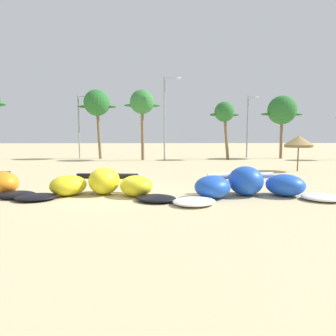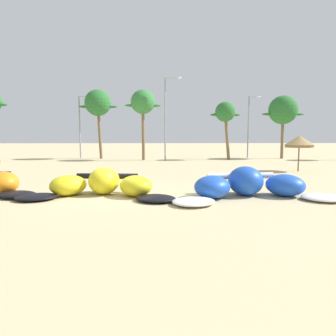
% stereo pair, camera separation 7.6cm
% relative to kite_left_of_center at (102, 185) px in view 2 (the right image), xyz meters
% --- Properties ---
extents(ground_plane, '(260.00, 260.00, 0.00)m').
position_rel_kite_left_of_center_xyz_m(ground_plane, '(0.61, 0.66, -0.49)').
color(ground_plane, '#C6B284').
extents(kite_left_of_center, '(7.30, 3.64, 1.28)m').
position_rel_kite_left_of_center_xyz_m(kite_left_of_center, '(0.00, 0.00, 0.00)').
color(kite_left_of_center, black).
rests_on(kite_left_of_center, ground).
extents(kite_center, '(7.84, 3.93, 1.36)m').
position_rel_kite_left_of_center_xyz_m(kite_center, '(6.71, -0.58, 0.03)').
color(kite_center, white).
rests_on(kite_center, ground).
extents(beach_umbrella_middle, '(2.26, 2.26, 2.83)m').
position_rel_kite_left_of_center_xyz_m(beach_umbrella_middle, '(13.86, 9.38, 1.88)').
color(beach_umbrella_middle, brown).
rests_on(beach_umbrella_middle, ground).
extents(palm_left, '(4.91, 3.27, 8.69)m').
position_rel_kite_left_of_center_xyz_m(palm_left, '(-4.85, 24.24, 6.46)').
color(palm_left, brown).
rests_on(palm_left, ground).
extents(palm_left_of_gap, '(4.29, 2.86, 8.33)m').
position_rel_kite_left_of_center_xyz_m(palm_left_of_gap, '(0.91, 21.85, 6.27)').
color(palm_left_of_gap, brown).
rests_on(palm_left_of_gap, ground).
extents(palm_center_left, '(3.62, 2.41, 7.01)m').
position_rel_kite_left_of_center_xyz_m(palm_center_left, '(10.84, 22.03, 5.15)').
color(palm_center_left, brown).
rests_on(palm_center_left, ground).
extents(palm_center_right, '(5.44, 3.63, 8.01)m').
position_rel_kite_left_of_center_xyz_m(palm_center_right, '(18.62, 23.67, 5.64)').
color(palm_center_right, brown).
rests_on(palm_center_right, ground).
extents(lamppost_west_center, '(1.56, 0.24, 8.10)m').
position_rel_kite_left_of_center_xyz_m(lamppost_west_center, '(-7.30, 25.17, 4.06)').
color(lamppost_west_center, gray).
rests_on(lamppost_west_center, ground).
extents(lamppost_east_center, '(2.00, 0.24, 9.61)m').
position_rel_kite_left_of_center_xyz_m(lamppost_east_center, '(3.68, 20.65, 4.88)').
color(lamppost_east_center, gray).
rests_on(lamppost_east_center, ground).
extents(lamppost_east, '(1.55, 0.24, 8.16)m').
position_rel_kite_left_of_center_xyz_m(lamppost_east, '(14.81, 25.18, 4.09)').
color(lamppost_east, gray).
rests_on(lamppost_east, ground).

